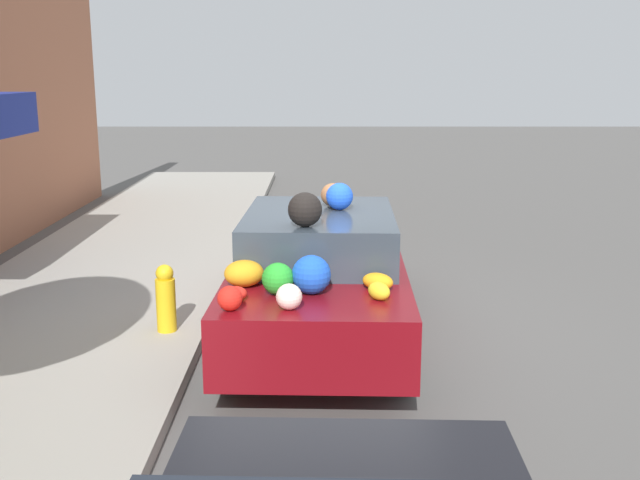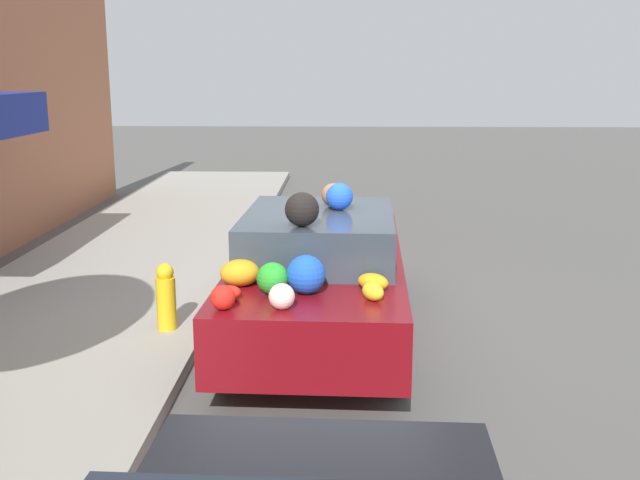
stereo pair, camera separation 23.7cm
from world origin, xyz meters
TOP-DOWN VIEW (x-y plane):
  - ground_plane at (0.00, 0.00)m, footprint 60.00×60.00m
  - sidewalk_curb at (0.00, 2.70)m, footprint 24.00×3.20m
  - fire_hydrant at (-0.25, 1.48)m, footprint 0.20×0.20m
  - art_car at (-0.06, -0.08)m, footprint 4.39×1.82m

SIDE VIEW (x-z plane):
  - ground_plane at x=0.00m, z-range 0.00..0.00m
  - sidewalk_curb at x=0.00m, z-range 0.00..0.13m
  - fire_hydrant at x=-0.25m, z-range 0.13..0.83m
  - art_car at x=-0.06m, z-range -0.12..1.55m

